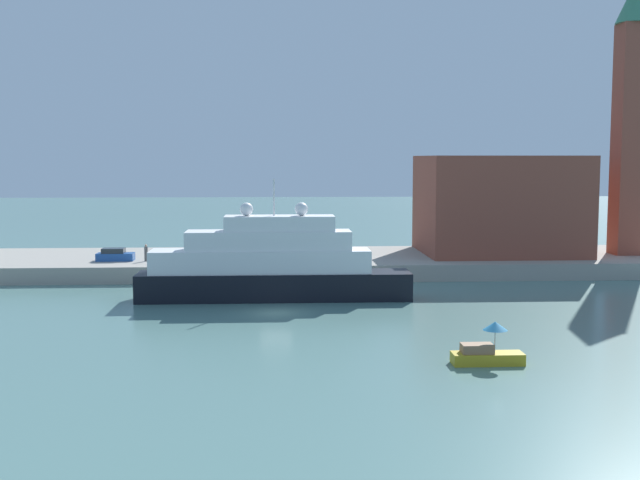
{
  "coord_description": "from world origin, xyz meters",
  "views": [
    {
      "loc": [
        0.07,
        -65.53,
        12.68
      ],
      "look_at": [
        3.94,
        6.0,
        5.42
      ],
      "focal_mm": 45.41,
      "sensor_mm": 36.0,
      "label": 1
    }
  ],
  "objects_px": {
    "person_figure": "(146,253)",
    "parked_car": "(115,255)",
    "large_yacht": "(270,266)",
    "bell_tower": "(631,109)",
    "mooring_bollard": "(299,262)",
    "small_motorboat": "(487,351)",
    "harbor_building": "(499,205)"
  },
  "relations": [
    {
      "from": "person_figure",
      "to": "parked_car",
      "type": "bearing_deg",
      "value": 168.99
    },
    {
      "from": "large_yacht",
      "to": "parked_car",
      "type": "bearing_deg",
      "value": 138.22
    },
    {
      "from": "bell_tower",
      "to": "mooring_bollard",
      "type": "bearing_deg",
      "value": -169.17
    },
    {
      "from": "person_figure",
      "to": "mooring_bollard",
      "type": "height_order",
      "value": "person_figure"
    },
    {
      "from": "small_motorboat",
      "to": "bell_tower",
      "type": "height_order",
      "value": "bell_tower"
    },
    {
      "from": "harbor_building",
      "to": "person_figure",
      "type": "xyz_separation_m",
      "value": [
        -39.59,
        -5.58,
        -4.77
      ]
    },
    {
      "from": "parked_car",
      "to": "mooring_bollard",
      "type": "bearing_deg",
      "value": -12.55
    },
    {
      "from": "small_motorboat",
      "to": "person_figure",
      "type": "xyz_separation_m",
      "value": [
        -26.84,
        38.12,
        1.75
      ]
    },
    {
      "from": "person_figure",
      "to": "mooring_bollard",
      "type": "distance_m",
      "value": 16.64
    },
    {
      "from": "large_yacht",
      "to": "harbor_building",
      "type": "bearing_deg",
      "value": 37.05
    },
    {
      "from": "parked_car",
      "to": "person_figure",
      "type": "relative_size",
      "value": 2.16
    },
    {
      "from": "harbor_building",
      "to": "bell_tower",
      "type": "relative_size",
      "value": 0.58
    },
    {
      "from": "large_yacht",
      "to": "mooring_bollard",
      "type": "bearing_deg",
      "value": 74.57
    },
    {
      "from": "bell_tower",
      "to": "harbor_building",
      "type": "bearing_deg",
      "value": 171.61
    },
    {
      "from": "large_yacht",
      "to": "mooring_bollard",
      "type": "distance_m",
      "value": 11.0
    },
    {
      "from": "large_yacht",
      "to": "harbor_building",
      "type": "distance_m",
      "value": 33.22
    },
    {
      "from": "harbor_building",
      "to": "small_motorboat",
      "type": "bearing_deg",
      "value": -106.26
    },
    {
      "from": "person_figure",
      "to": "mooring_bollard",
      "type": "xyz_separation_m",
      "value": [
        16.21,
        -3.7,
        -0.53
      ]
    },
    {
      "from": "parked_car",
      "to": "mooring_bollard",
      "type": "relative_size",
      "value": 6.18
    },
    {
      "from": "parked_car",
      "to": "mooring_bollard",
      "type": "xyz_separation_m",
      "value": [
        19.62,
        -4.37,
        -0.27
      ]
    },
    {
      "from": "small_motorboat",
      "to": "parked_car",
      "type": "xyz_separation_m",
      "value": [
        -30.25,
        38.79,
        1.5
      ]
    },
    {
      "from": "harbor_building",
      "to": "mooring_bollard",
      "type": "bearing_deg",
      "value": -158.34
    },
    {
      "from": "bell_tower",
      "to": "mooring_bollard",
      "type": "distance_m",
      "value": 41.51
    },
    {
      "from": "bell_tower",
      "to": "parked_car",
      "type": "bearing_deg",
      "value": -177.18
    },
    {
      "from": "person_figure",
      "to": "bell_tower",
      "type": "bearing_deg",
      "value": 3.71
    },
    {
      "from": "large_yacht",
      "to": "person_figure",
      "type": "height_order",
      "value": "large_yacht"
    },
    {
      "from": "large_yacht",
      "to": "person_figure",
      "type": "xyz_separation_m",
      "value": [
        -13.3,
        14.27,
        -0.45
      ]
    },
    {
      "from": "person_figure",
      "to": "mooring_bollard",
      "type": "bearing_deg",
      "value": -12.87
    },
    {
      "from": "large_yacht",
      "to": "parked_car",
      "type": "relative_size",
      "value": 6.25
    },
    {
      "from": "person_figure",
      "to": "mooring_bollard",
      "type": "relative_size",
      "value": 2.86
    },
    {
      "from": "mooring_bollard",
      "to": "person_figure",
      "type": "bearing_deg",
      "value": 167.13
    },
    {
      "from": "small_motorboat",
      "to": "mooring_bollard",
      "type": "bearing_deg",
      "value": 107.16
    }
  ]
}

